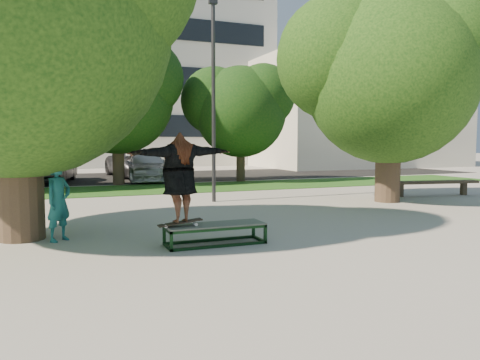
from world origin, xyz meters
name	(u,v)px	position (x,y,z in m)	size (l,w,h in m)	color
ground	(246,233)	(0.00, 0.00, 0.00)	(120.00, 120.00, 0.00)	gray
grass_strip	(178,188)	(1.00, 9.50, 0.01)	(30.00, 4.00, 0.02)	#234E16
asphalt_strip	(129,177)	(0.00, 16.00, 0.01)	(40.00, 8.00, 0.01)	black
tree_left	(8,2)	(-4.29, 1.09, 4.42)	(6.96, 5.95, 7.12)	#38281E
tree_right	(386,68)	(5.92, 3.08, 4.09)	(6.24, 5.33, 6.51)	#38281E
bg_tree_mid	(115,91)	(-1.08, 12.08, 4.02)	(5.76, 4.92, 6.24)	#38281E
bg_tree_right	(239,106)	(4.43, 11.57, 3.49)	(5.04, 4.31, 5.43)	#38281E
lamppost	(213,99)	(1.00, 5.00, 3.15)	(0.25, 0.15, 6.11)	#2D2D30
office_building	(72,65)	(-2.00, 31.98, 8.00)	(30.00, 14.12, 16.00)	silver
side_building	(352,114)	(18.00, 22.00, 4.00)	(15.00, 10.00, 8.00)	beige
grind_box	(215,234)	(-0.91, -0.77, 0.19)	(1.80, 0.60, 0.38)	black
skater_rig	(180,178)	(-1.56, -0.77, 1.24)	(1.99, 0.85, 1.65)	white
bystander	(59,201)	(-3.54, 0.59, 0.75)	(0.55, 0.36, 1.50)	#185C5C
bench	(433,183)	(8.50, 3.70, 0.43)	(3.39, 0.98, 0.52)	#463B2A
car_dark	(51,166)	(-3.70, 14.16, 0.75)	(1.59, 4.55, 1.50)	black
car_grey	(136,163)	(0.48, 16.37, 0.71)	(2.36, 5.12, 1.42)	#58575C
car_silver_b	(147,167)	(0.50, 13.50, 0.66)	(1.85, 4.56, 1.32)	silver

